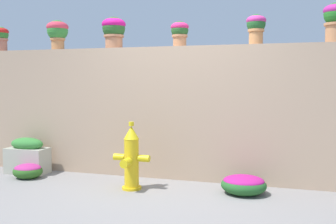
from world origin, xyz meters
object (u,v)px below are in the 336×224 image
at_px(potted_plant_3, 180,32).
at_px(planter_box, 27,156).
at_px(potted_plant_1, 58,31).
at_px(potted_plant_5, 336,18).
at_px(flower_bush_left, 244,184).
at_px(flower_bush_right, 28,170).
at_px(potted_plant_0, 1,36).
at_px(potted_plant_2, 114,30).
at_px(potted_plant_4, 256,26).
at_px(fire_hydrant, 131,159).

height_order(potted_plant_3, planter_box, potted_plant_3).
xyz_separation_m(potted_plant_1, potted_plant_3, (1.86, 0.03, -0.07)).
xyz_separation_m(potted_plant_3, potted_plant_5, (1.93, -0.06, 0.08)).
height_order(flower_bush_left, flower_bush_right, flower_bush_left).
xyz_separation_m(potted_plant_1, planter_box, (-0.26, -0.43, -1.80)).
height_order(potted_plant_0, flower_bush_left, potted_plant_0).
distance_m(potted_plant_2, potted_plant_4, 1.95).
distance_m(potted_plant_0, flower_bush_right, 2.20).
bearing_deg(potted_plant_2, flower_bush_left, -16.33).
distance_m(potted_plant_3, flower_bush_right, 2.79).
bearing_deg(planter_box, potted_plant_2, 18.68).
bearing_deg(potted_plant_1, flower_bush_left, -11.69).
bearing_deg(fire_hydrant, potted_plant_3, 64.32).
bearing_deg(potted_plant_5, potted_plant_4, 179.10).
xyz_separation_m(potted_plant_3, planter_box, (-2.13, -0.45, -1.73)).
distance_m(potted_plant_1, flower_bush_left, 3.46).
bearing_deg(potted_plant_1, potted_plant_5, -0.51).
bearing_deg(flower_bush_left, potted_plant_5, 28.96).
height_order(potted_plant_1, potted_plant_2, potted_plant_2).
distance_m(potted_plant_0, fire_hydrant, 3.05).
relative_size(potted_plant_1, potted_plant_2, 1.00).
distance_m(potted_plant_0, potted_plant_4, 3.86).
xyz_separation_m(fire_hydrant, flower_bush_left, (1.33, 0.19, -0.25)).
relative_size(potted_plant_5, planter_box, 0.80).
bearing_deg(flower_bush_left, potted_plant_2, 163.67).
bearing_deg(flower_bush_right, potted_plant_2, 32.71).
bearing_deg(potted_plant_4, potted_plant_3, 177.41).
bearing_deg(potted_plant_0, flower_bush_left, -8.37).
height_order(flower_bush_right, planter_box, planter_box).
relative_size(potted_plant_5, flower_bush_right, 1.16).
bearing_deg(potted_plant_2, planter_box, -161.32).
bearing_deg(fire_hydrant, potted_plant_4, 28.45).
relative_size(potted_plant_3, flower_bush_left, 0.66).
bearing_deg(potted_plant_4, potted_plant_0, -179.95).
relative_size(potted_plant_2, potted_plant_5, 0.94).
bearing_deg(potted_plant_0, potted_plant_3, 0.99).
relative_size(potted_plant_2, potted_plant_4, 1.16).
xyz_separation_m(potted_plant_3, flower_bush_right, (-1.94, -0.70, -1.87)).
bearing_deg(flower_bush_right, potted_plant_0, 144.44).
xyz_separation_m(potted_plant_0, potted_plant_4, (3.86, 0.00, 0.00)).
height_order(potted_plant_5, fire_hydrant, potted_plant_5).
relative_size(potted_plant_4, planter_box, 0.65).
xyz_separation_m(potted_plant_2, potted_plant_3, (0.94, 0.05, -0.06)).
bearing_deg(potted_plant_5, potted_plant_2, 179.89).
distance_m(potted_plant_1, potted_plant_2, 0.92).
distance_m(potted_plant_2, flower_bush_right, 2.27).
xyz_separation_m(potted_plant_4, fire_hydrant, (-1.40, -0.76, -1.64)).
height_order(fire_hydrant, flower_bush_left, fire_hydrant).
bearing_deg(flower_bush_left, potted_plant_4, 83.36).
relative_size(potted_plant_4, potted_plant_5, 0.81).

